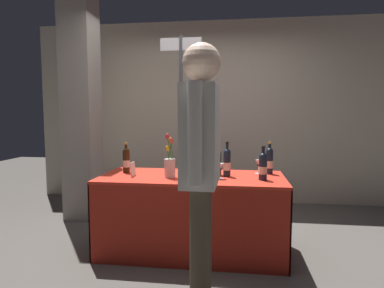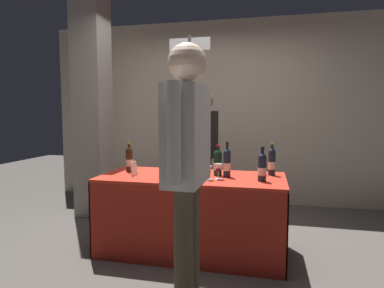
# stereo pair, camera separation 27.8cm
# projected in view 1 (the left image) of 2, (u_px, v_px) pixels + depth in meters

# --- Properties ---
(ground_plane) EXTENTS (12.00, 12.00, 0.00)m
(ground_plane) POSITION_uv_depth(u_px,v_px,m) (192.00, 251.00, 3.14)
(ground_plane) COLOR #514C47
(back_partition) EXTENTS (5.26, 0.12, 2.65)m
(back_partition) POSITION_uv_depth(u_px,v_px,m) (209.00, 112.00, 4.90)
(back_partition) COLOR #B2A893
(back_partition) RESTS_ON ground_plane
(concrete_pillar) EXTENTS (0.38, 0.38, 3.13)m
(concrete_pillar) POSITION_uv_depth(u_px,v_px,m) (81.00, 93.00, 4.04)
(concrete_pillar) COLOR gray
(concrete_pillar) RESTS_ON ground_plane
(tasting_table) EXTENTS (1.71, 0.76, 0.73)m
(tasting_table) POSITION_uv_depth(u_px,v_px,m) (192.00, 199.00, 3.09)
(tasting_table) COLOR red
(tasting_table) RESTS_ON ground_plane
(featured_wine_bottle) EXTENTS (0.08, 0.08, 0.29)m
(featured_wine_bottle) POSITION_uv_depth(u_px,v_px,m) (217.00, 162.00, 3.10)
(featured_wine_bottle) COLOR black
(featured_wine_bottle) RESTS_ON tasting_table
(display_bottle_0) EXTENTS (0.08, 0.08, 0.30)m
(display_bottle_0) POSITION_uv_depth(u_px,v_px,m) (184.00, 162.00, 3.05)
(display_bottle_0) COLOR black
(display_bottle_0) RESTS_ON tasting_table
(display_bottle_1) EXTENTS (0.07, 0.07, 0.31)m
(display_bottle_1) POSITION_uv_depth(u_px,v_px,m) (269.00, 160.00, 3.16)
(display_bottle_1) COLOR #192333
(display_bottle_1) RESTS_ON tasting_table
(display_bottle_2) EXTENTS (0.07, 0.07, 0.32)m
(display_bottle_2) POSITION_uv_depth(u_px,v_px,m) (227.00, 162.00, 3.03)
(display_bottle_2) COLOR #192333
(display_bottle_2) RESTS_ON tasting_table
(display_bottle_3) EXTENTS (0.07, 0.07, 0.30)m
(display_bottle_3) POSITION_uv_depth(u_px,v_px,m) (263.00, 166.00, 2.87)
(display_bottle_3) COLOR #192333
(display_bottle_3) RESTS_ON tasting_table
(display_bottle_4) EXTENTS (0.07, 0.07, 0.30)m
(display_bottle_4) POSITION_uv_depth(u_px,v_px,m) (126.00, 160.00, 3.22)
(display_bottle_4) COLOR #38230F
(display_bottle_4) RESTS_ON tasting_table
(wine_glass_near_vendor) EXTENTS (0.06, 0.06, 0.12)m
(wine_glass_near_vendor) POSITION_uv_depth(u_px,v_px,m) (211.00, 170.00, 2.89)
(wine_glass_near_vendor) COLOR silver
(wine_glass_near_vendor) RESTS_ON tasting_table
(wine_glass_mid) EXTENTS (0.07, 0.07, 0.13)m
(wine_glass_mid) POSITION_uv_depth(u_px,v_px,m) (259.00, 164.00, 3.18)
(wine_glass_mid) COLOR silver
(wine_glass_mid) RESTS_ON tasting_table
(wine_glass_near_taster) EXTENTS (0.07, 0.07, 0.14)m
(wine_glass_near_taster) POSITION_uv_depth(u_px,v_px,m) (220.00, 168.00, 2.93)
(wine_glass_near_taster) COLOR silver
(wine_glass_near_taster) RESTS_ON tasting_table
(flower_vase) EXTENTS (0.10, 0.10, 0.40)m
(flower_vase) POSITION_uv_depth(u_px,v_px,m) (170.00, 165.00, 2.98)
(flower_vase) COLOR silver
(flower_vase) RESTS_ON tasting_table
(brochure_stand) EXTENTS (0.02, 0.13, 0.13)m
(brochure_stand) POSITION_uv_depth(u_px,v_px,m) (133.00, 169.00, 3.05)
(brochure_stand) COLOR silver
(brochure_stand) RESTS_ON tasting_table
(vendor_presenter) EXTENTS (0.27, 0.61, 1.58)m
(vendor_presenter) POSITION_uv_depth(u_px,v_px,m) (198.00, 145.00, 3.86)
(vendor_presenter) COLOR #2D3347
(vendor_presenter) RESTS_ON ground_plane
(taster_foreground_right) EXTENTS (0.24, 0.64, 1.75)m
(taster_foreground_right) POSITION_uv_depth(u_px,v_px,m) (201.00, 153.00, 2.07)
(taster_foreground_right) COLOR #4C4233
(taster_foreground_right) RESTS_ON ground_plane
(booth_signpost) EXTENTS (0.53, 0.04, 2.30)m
(booth_signpost) POSITION_uv_depth(u_px,v_px,m) (181.00, 108.00, 4.21)
(booth_signpost) COLOR #47474C
(booth_signpost) RESTS_ON ground_plane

